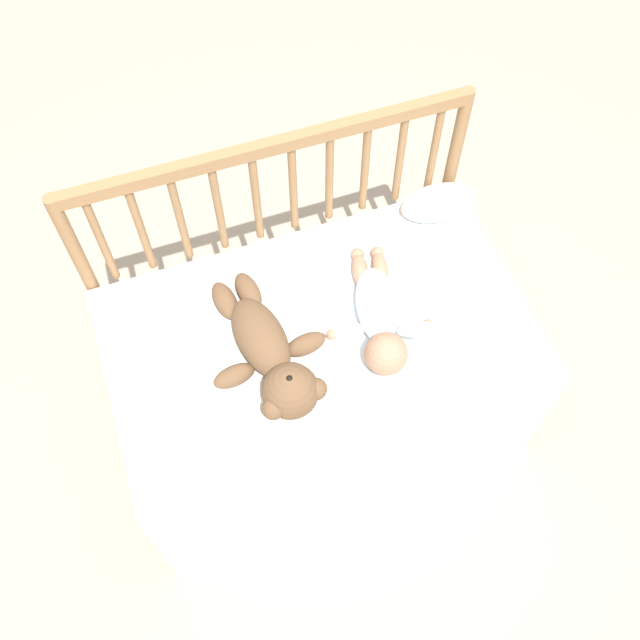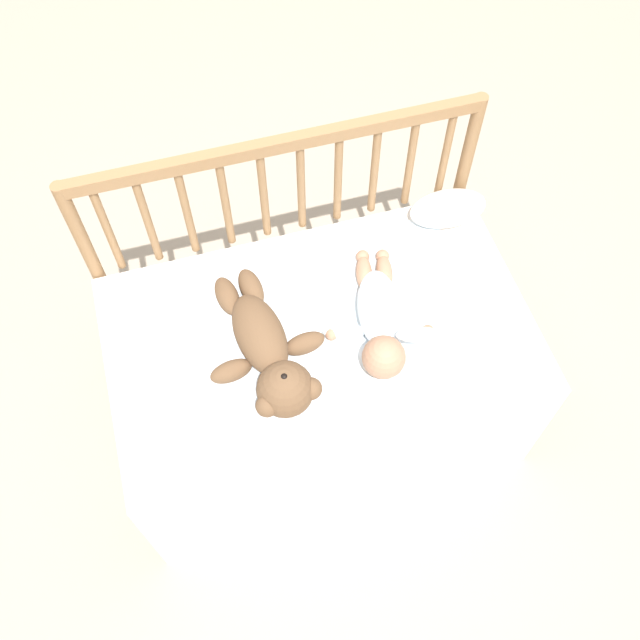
% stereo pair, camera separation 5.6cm
% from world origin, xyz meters
% --- Properties ---
extents(ground_plane, '(12.00, 12.00, 0.00)m').
position_xyz_m(ground_plane, '(0.00, 0.00, 0.00)').
color(ground_plane, tan).
extents(crib_mattress, '(1.10, 0.67, 0.48)m').
position_xyz_m(crib_mattress, '(0.00, 0.00, 0.24)').
color(crib_mattress, white).
rests_on(crib_mattress, ground_plane).
extents(crib_rail, '(1.10, 0.04, 0.83)m').
position_xyz_m(crib_rail, '(-0.00, 0.36, 0.58)').
color(crib_rail, '#997047').
rests_on(crib_rail, ground_plane).
extents(blanket, '(0.85, 0.55, 0.01)m').
position_xyz_m(blanket, '(-0.01, 0.01, 0.49)').
color(blanket, white).
rests_on(blanket, crib_mattress).
extents(teddy_bear, '(0.31, 0.47, 0.14)m').
position_xyz_m(teddy_bear, '(-0.15, -0.05, 0.54)').
color(teddy_bear, brown).
rests_on(teddy_bear, crib_mattress).
extents(baby, '(0.28, 0.40, 0.11)m').
position_xyz_m(baby, '(0.15, -0.03, 0.53)').
color(baby, white).
rests_on(baby, crib_mattress).
extents(small_pillow, '(0.23, 0.13, 0.06)m').
position_xyz_m(small_pillow, '(0.46, 0.27, 0.51)').
color(small_pillow, white).
rests_on(small_pillow, crib_mattress).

